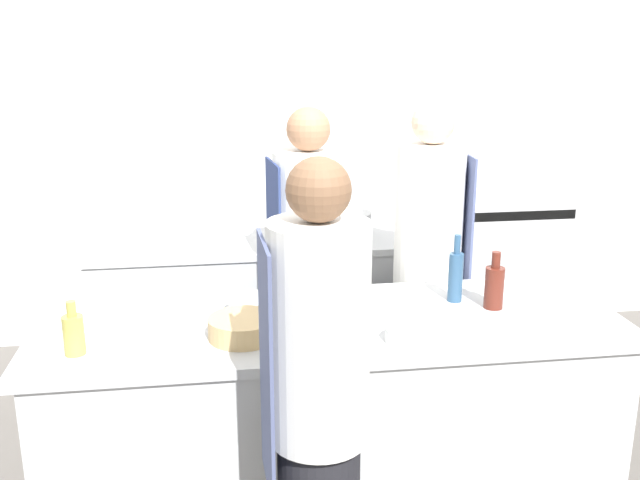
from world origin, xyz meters
name	(u,v)px	position (x,y,z in m)	size (l,w,h in m)	color
wall_back	(283,140)	(0.00, 2.13, 1.40)	(8.00, 0.06, 2.80)	silver
prep_counter	(331,419)	(0.00, 0.00, 0.47)	(2.46, 0.83, 0.94)	#B7BABC
pass_counter	(261,315)	(-0.23, 1.26, 0.47)	(2.01, 0.58, 0.94)	#B7BABC
oven_range	(487,271)	(1.37, 1.73, 0.52)	(0.99, 0.70, 1.04)	#B7BABC
chef_at_prep_near	(318,416)	(-0.15, -0.67, 0.88)	(0.35, 0.33, 1.74)	black
chef_at_stove	(427,273)	(0.60, 0.64, 0.90)	(0.36, 0.35, 1.79)	black
chef_at_pass_far	(309,276)	(0.00, 0.75, 0.88)	(0.39, 0.37, 1.75)	black
bottle_olive_oil	(337,280)	(0.06, 0.23, 1.03)	(0.09, 0.09, 0.24)	silver
bottle_vinegar	(358,292)	(0.11, 0.01, 1.05)	(0.08, 0.08, 0.29)	black
bottle_wine	(74,333)	(-1.00, -0.19, 1.02)	(0.08, 0.08, 0.21)	#B2A84C
bottle_cooking_oil	(303,314)	(-0.14, -0.17, 1.04)	(0.08, 0.08, 0.26)	#19471E
bottle_sauce	(456,275)	(0.58, 0.14, 1.06)	(0.07, 0.07, 0.31)	#2D5175
bottle_water	(494,286)	(0.72, 0.04, 1.04)	(0.08, 0.08, 0.26)	#5B2319
bowl_mixing_large	(243,328)	(-0.38, -0.13, 0.98)	(0.27, 0.27, 0.08)	tan
bowl_prep_small	(407,334)	(0.25, -0.26, 0.97)	(0.17, 0.17, 0.06)	white
cup	(239,303)	(-0.38, 0.12, 0.99)	(0.09, 0.09, 0.10)	white
cutting_board	(100,320)	(-0.96, 0.12, 0.94)	(0.43, 0.25, 0.01)	white
stockpot	(348,226)	(0.29, 1.21, 1.02)	(0.27, 0.27, 0.16)	#B7BABC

